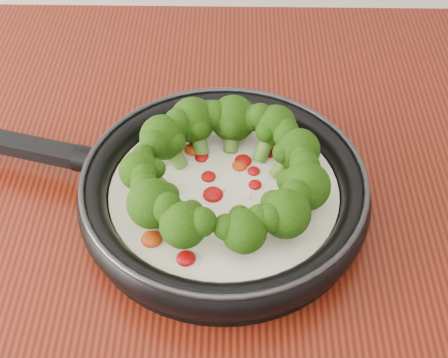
{
  "coord_description": "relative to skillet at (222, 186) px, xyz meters",
  "views": [
    {
      "loc": [
        -0.06,
        0.56,
        1.45
      ],
      "look_at": [
        -0.07,
        1.05,
        0.95
      ],
      "focal_mm": 51.73,
      "sensor_mm": 36.0,
      "label": 1
    }
  ],
  "objects": [
    {
      "name": "skillet",
      "position": [
        0.0,
        0.0,
        0.0
      ],
      "size": [
        0.53,
        0.4,
        0.09
      ],
      "color": "black",
      "rests_on": "counter"
    }
  ]
}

